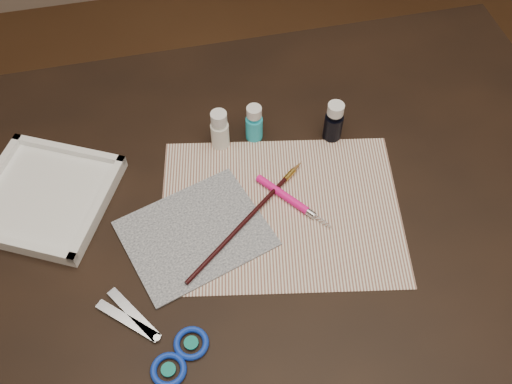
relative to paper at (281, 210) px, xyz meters
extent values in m
cube|color=#422614|center=(-0.04, 0.01, -0.76)|extent=(3.50, 3.50, 0.02)
cube|color=black|center=(-0.04, 0.01, -0.38)|extent=(1.30, 0.90, 0.75)
cube|color=white|center=(0.00, 0.00, 0.00)|extent=(0.47, 0.39, 0.00)
cube|color=black|center=(-0.15, -0.02, 0.00)|extent=(0.28, 0.25, 0.00)
cylinder|color=white|center=(-0.07, 0.17, 0.04)|extent=(0.04, 0.04, 0.08)
cylinder|color=#24B7D2|center=(-0.01, 0.18, 0.04)|extent=(0.04, 0.04, 0.08)
cylinder|color=black|center=(0.14, 0.15, 0.04)|extent=(0.04, 0.04, 0.09)
cube|color=white|center=(-0.40, 0.11, 0.01)|extent=(0.30, 0.30, 0.03)
camera|label=1|loc=(-0.16, -0.53, 0.84)|focal=40.00mm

